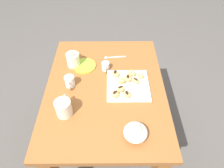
{
  "coord_description": "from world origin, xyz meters",
  "views": [
    {
      "loc": [
        -0.87,
        -0.04,
        1.64
      ],
      "look_at": [
        0.0,
        -0.04,
        0.72
      ],
      "focal_mm": 32.85,
      "sensor_mm": 36.0,
      "label": 1
    }
  ],
  "objects_px": {
    "beignet_8": "(127,94)",
    "cream_pitcher_white": "(70,81)",
    "ice_cream_bowl": "(136,132)",
    "coffee_mug_cream_left": "(64,107)",
    "saucer_lime_left": "(85,66)",
    "beignet_1": "(135,81)",
    "beignet_5": "(141,76)",
    "beignet_6": "(132,73)",
    "dining_table": "(106,100)",
    "beignet_4": "(121,89)",
    "beignet_0": "(115,74)",
    "beignet_2": "(121,81)",
    "beignet_7": "(115,94)",
    "chocolate_sauce_pitcher": "(105,66)",
    "coffee_mug_cream_right": "(73,59)",
    "beignet_3": "(128,79)",
    "pastry_plate_square": "(128,85)"
  },
  "relations": [
    {
      "from": "beignet_8",
      "to": "cream_pitcher_white",
      "type": "bearing_deg",
      "value": 73.51
    },
    {
      "from": "ice_cream_bowl",
      "to": "beignet_8",
      "type": "distance_m",
      "value": 0.25
    },
    {
      "from": "coffee_mug_cream_left",
      "to": "ice_cream_bowl",
      "type": "distance_m",
      "value": 0.4
    },
    {
      "from": "saucer_lime_left",
      "to": "beignet_1",
      "type": "xyz_separation_m",
      "value": [
        -0.17,
        -0.33,
        0.03
      ]
    },
    {
      "from": "beignet_5",
      "to": "beignet_6",
      "type": "distance_m",
      "value": 0.06
    },
    {
      "from": "dining_table",
      "to": "beignet_4",
      "type": "xyz_separation_m",
      "value": [
        -0.05,
        -0.09,
        0.17
      ]
    },
    {
      "from": "beignet_0",
      "to": "beignet_2",
      "type": "height_order",
      "value": "beignet_2"
    },
    {
      "from": "beignet_0",
      "to": "beignet_7",
      "type": "bearing_deg",
      "value": 178.54
    },
    {
      "from": "dining_table",
      "to": "chocolate_sauce_pitcher",
      "type": "relative_size",
      "value": 10.57
    },
    {
      "from": "coffee_mug_cream_right",
      "to": "beignet_3",
      "type": "xyz_separation_m",
      "value": [
        -0.17,
        -0.36,
        -0.02
      ]
    },
    {
      "from": "pastry_plate_square",
      "to": "coffee_mug_cream_left",
      "type": "height_order",
      "value": "coffee_mug_cream_left"
    },
    {
      "from": "beignet_3",
      "to": "ice_cream_bowl",
      "type": "bearing_deg",
      "value": -177.63
    },
    {
      "from": "beignet_4",
      "to": "beignet_5",
      "type": "relative_size",
      "value": 1.05
    },
    {
      "from": "cream_pitcher_white",
      "to": "beignet_6",
      "type": "distance_m",
      "value": 0.4
    },
    {
      "from": "beignet_4",
      "to": "beignet_6",
      "type": "distance_m",
      "value": 0.16
    },
    {
      "from": "coffee_mug_cream_left",
      "to": "saucer_lime_left",
      "type": "relative_size",
      "value": 0.99
    },
    {
      "from": "coffee_mug_cream_right",
      "to": "beignet_3",
      "type": "relative_size",
      "value": 2.88
    },
    {
      "from": "cream_pitcher_white",
      "to": "beignet_0",
      "type": "bearing_deg",
      "value": -76.12
    },
    {
      "from": "cream_pitcher_white",
      "to": "beignet_4",
      "type": "xyz_separation_m",
      "value": [
        -0.06,
        -0.31,
        -0.01
      ]
    },
    {
      "from": "beignet_5",
      "to": "beignet_7",
      "type": "bearing_deg",
      "value": 132.49
    },
    {
      "from": "ice_cream_bowl",
      "to": "beignet_8",
      "type": "xyz_separation_m",
      "value": [
        0.25,
        0.03,
        -0.01
      ]
    },
    {
      "from": "pastry_plate_square",
      "to": "beignet_0",
      "type": "bearing_deg",
      "value": 45.9
    },
    {
      "from": "beignet_2",
      "to": "beignet_6",
      "type": "height_order",
      "value": "same"
    },
    {
      "from": "chocolate_sauce_pitcher",
      "to": "beignet_7",
      "type": "xyz_separation_m",
      "value": [
        -0.25,
        -0.06,
        0.0
      ]
    },
    {
      "from": "beignet_2",
      "to": "beignet_4",
      "type": "distance_m",
      "value": 0.07
    },
    {
      "from": "beignet_5",
      "to": "pastry_plate_square",
      "type": "bearing_deg",
      "value": 124.37
    },
    {
      "from": "coffee_mug_cream_right",
      "to": "beignet_7",
      "type": "height_order",
      "value": "coffee_mug_cream_right"
    },
    {
      "from": "beignet_0",
      "to": "beignet_5",
      "type": "xyz_separation_m",
      "value": [
        -0.02,
        -0.16,
        0.0
      ]
    },
    {
      "from": "pastry_plate_square",
      "to": "beignet_3",
      "type": "bearing_deg",
      "value": 1.31
    },
    {
      "from": "dining_table",
      "to": "beignet_8",
      "type": "distance_m",
      "value": 0.23
    },
    {
      "from": "beignet_7",
      "to": "beignet_8",
      "type": "height_order",
      "value": "beignet_7"
    },
    {
      "from": "beignet_3",
      "to": "beignet_5",
      "type": "distance_m",
      "value": 0.09
    },
    {
      "from": "beignet_1",
      "to": "beignet_2",
      "type": "bearing_deg",
      "value": 92.1
    },
    {
      "from": "coffee_mug_cream_right",
      "to": "cream_pitcher_white",
      "type": "height_order",
      "value": "coffee_mug_cream_right"
    },
    {
      "from": "ice_cream_bowl",
      "to": "beignet_0",
      "type": "xyz_separation_m",
      "value": [
        0.42,
        0.09,
        -0.01
      ]
    },
    {
      "from": "pastry_plate_square",
      "to": "beignet_5",
      "type": "bearing_deg",
      "value": -55.63
    },
    {
      "from": "dining_table",
      "to": "saucer_lime_left",
      "type": "distance_m",
      "value": 0.28
    },
    {
      "from": "beignet_1",
      "to": "beignet_4",
      "type": "relative_size",
      "value": 1.09
    },
    {
      "from": "cream_pitcher_white",
      "to": "beignet_8",
      "type": "distance_m",
      "value": 0.36
    },
    {
      "from": "ice_cream_bowl",
      "to": "beignet_3",
      "type": "relative_size",
      "value": 2.43
    },
    {
      "from": "cream_pitcher_white",
      "to": "beignet_8",
      "type": "bearing_deg",
      "value": -106.49
    },
    {
      "from": "chocolate_sauce_pitcher",
      "to": "beignet_8",
      "type": "xyz_separation_m",
      "value": [
        -0.25,
        -0.13,
        -0.0
      ]
    },
    {
      "from": "ice_cream_bowl",
      "to": "beignet_0",
      "type": "height_order",
      "value": "ice_cream_bowl"
    },
    {
      "from": "pastry_plate_square",
      "to": "beignet_4",
      "type": "relative_size",
      "value": 5.39
    },
    {
      "from": "beignet_4",
      "to": "beignet_8",
      "type": "xyz_separation_m",
      "value": [
        -0.04,
        -0.03,
        -0.0
      ]
    },
    {
      "from": "beignet_4",
      "to": "beignet_7",
      "type": "relative_size",
      "value": 0.99
    },
    {
      "from": "chocolate_sauce_pitcher",
      "to": "beignet_4",
      "type": "xyz_separation_m",
      "value": [
        -0.21,
        -0.1,
        0.0
      ]
    },
    {
      "from": "pastry_plate_square",
      "to": "ice_cream_bowl",
      "type": "height_order",
      "value": "ice_cream_bowl"
    },
    {
      "from": "chocolate_sauce_pitcher",
      "to": "dining_table",
      "type": "bearing_deg",
      "value": -178.25
    },
    {
      "from": "cream_pitcher_white",
      "to": "beignet_5",
      "type": "relative_size",
      "value": 2.27
    }
  ]
}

